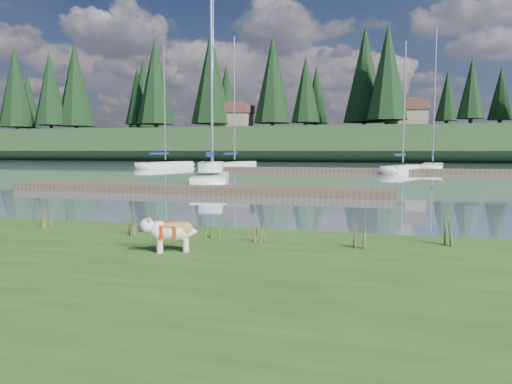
% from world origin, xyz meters
% --- Properties ---
extents(ground, '(200.00, 200.00, 0.00)m').
position_xyz_m(ground, '(0.00, 30.00, 0.00)').
color(ground, slate).
rests_on(ground, ground).
extents(ridge, '(200.00, 20.00, 5.00)m').
position_xyz_m(ridge, '(0.00, 73.00, 2.50)').
color(ridge, '#1D361A').
rests_on(ridge, ground).
extents(bulldog, '(0.79, 0.53, 0.46)m').
position_xyz_m(bulldog, '(0.86, -3.73, 0.64)').
color(bulldog, silver).
rests_on(bulldog, bank).
extents(sailboat_main, '(3.76, 7.82, 11.23)m').
position_xyz_m(sailboat_main, '(-4.84, 13.45, 0.42)').
color(sailboat_main, white).
rests_on(sailboat_main, ground).
extents(dock_near, '(16.00, 2.00, 0.30)m').
position_xyz_m(dock_near, '(-4.00, 9.00, 0.15)').
color(dock_near, '#4C3D2C').
rests_on(dock_near, ground).
extents(dock_far, '(26.00, 2.20, 0.30)m').
position_xyz_m(dock_far, '(2.00, 30.00, 0.15)').
color(dock_far, '#4C3D2C').
rests_on(dock_far, ground).
extents(sailboat_bg_0, '(3.24, 8.33, 11.83)m').
position_xyz_m(sailboat_bg_0, '(-17.47, 35.67, 0.32)').
color(sailboat_bg_0, white).
rests_on(sailboat_bg_0, ground).
extents(sailboat_bg_1, '(2.43, 8.74, 12.80)m').
position_xyz_m(sailboat_bg_1, '(-10.99, 37.49, 0.33)').
color(sailboat_bg_1, white).
rests_on(sailboat_bg_1, ground).
extents(sailboat_bg_2, '(3.49, 6.58, 9.99)m').
position_xyz_m(sailboat_bg_2, '(4.86, 30.20, 0.33)').
color(sailboat_bg_2, white).
rests_on(sailboat_bg_2, ground).
extents(sailboat_bg_3, '(2.40, 8.37, 12.09)m').
position_xyz_m(sailboat_bg_3, '(7.28, 35.63, 0.32)').
color(sailboat_bg_3, white).
rests_on(sailboat_bg_3, ground).
extents(weed_0, '(0.17, 0.14, 0.63)m').
position_xyz_m(weed_0, '(-0.32, -2.66, 0.62)').
color(weed_0, '#475B23').
rests_on(weed_0, bank).
extents(weed_1, '(0.17, 0.14, 0.50)m').
position_xyz_m(weed_1, '(1.08, -2.59, 0.56)').
color(weed_1, '#475B23').
rests_on(weed_1, bank).
extents(weed_2, '(0.17, 0.14, 0.65)m').
position_xyz_m(weed_2, '(3.35, -2.83, 0.62)').
color(weed_2, '#475B23').
rests_on(weed_2, bank).
extents(weed_3, '(0.17, 0.14, 0.56)m').
position_xyz_m(weed_3, '(-2.20, -2.40, 0.59)').
color(weed_3, '#475B23').
rests_on(weed_3, bank).
extents(weed_4, '(0.17, 0.14, 0.48)m').
position_xyz_m(weed_4, '(1.84, -2.74, 0.55)').
color(weed_4, '#475B23').
rests_on(weed_4, bank).
extents(weed_5, '(0.17, 0.14, 0.69)m').
position_xyz_m(weed_5, '(4.65, -2.25, 0.64)').
color(weed_5, '#475B23').
rests_on(weed_5, bank).
extents(mud_lip, '(60.00, 0.50, 0.14)m').
position_xyz_m(mud_lip, '(0.00, -1.60, 0.07)').
color(mud_lip, '#33281C').
rests_on(mud_lip, ground).
extents(conifer_0, '(5.72, 5.72, 14.15)m').
position_xyz_m(conifer_0, '(-55.00, 67.00, 12.64)').
color(conifer_0, '#382619').
rests_on(conifer_0, ridge).
extents(conifer_1, '(4.40, 4.40, 11.30)m').
position_xyz_m(conifer_1, '(-40.00, 71.00, 11.28)').
color(conifer_1, '#382619').
rests_on(conifer_1, ridge).
extents(conifer_2, '(6.60, 6.60, 16.05)m').
position_xyz_m(conifer_2, '(-25.00, 68.00, 13.54)').
color(conifer_2, '#382619').
rests_on(conifer_2, ridge).
extents(conifer_3, '(4.84, 4.84, 12.25)m').
position_xyz_m(conifer_3, '(-10.00, 72.00, 11.74)').
color(conifer_3, '#382619').
rests_on(conifer_3, ridge).
extents(conifer_4, '(6.16, 6.16, 15.10)m').
position_xyz_m(conifer_4, '(3.00, 66.00, 13.09)').
color(conifer_4, '#382619').
rests_on(conifer_4, ridge).
extents(conifer_5, '(3.96, 3.96, 10.35)m').
position_xyz_m(conifer_5, '(15.00, 70.00, 10.83)').
color(conifer_5, '#382619').
rests_on(conifer_5, ridge).
extents(house_0, '(6.30, 5.30, 4.65)m').
position_xyz_m(house_0, '(-22.00, 70.00, 7.31)').
color(house_0, gray).
rests_on(house_0, ridge).
extents(house_1, '(6.30, 5.30, 4.65)m').
position_xyz_m(house_1, '(6.00, 71.00, 7.31)').
color(house_1, gray).
rests_on(house_1, ridge).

